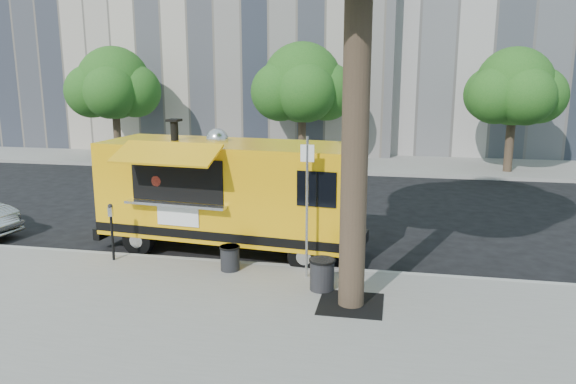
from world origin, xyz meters
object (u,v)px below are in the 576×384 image
far_tree_a (114,83)px  far_tree_c (514,87)px  trash_bin_left (230,257)px  parking_meter (111,225)px  food_truck (228,192)px  trash_bin_right (322,274)px  sign_post (307,199)px  far_tree_b (302,83)px

far_tree_a → far_tree_c: bearing=0.3°
far_tree_c → trash_bin_left: (-8.16, -13.87, -3.28)m
far_tree_a → far_tree_c: (18.00, 0.10, -0.06)m
far_tree_c → parking_meter: 17.82m
parking_meter → food_truck: bearing=33.3°
far_tree_a → trash_bin_right: 19.08m
far_tree_a → parking_meter: bearing=-62.9°
far_tree_c → trash_bin_left: size_ratio=9.59×
trash_bin_left → parking_meter: bearing=177.6°
sign_post → trash_bin_right: size_ratio=4.73×
food_truck → trash_bin_right: size_ratio=10.64×
far_tree_a → far_tree_b: 9.01m
sign_post → trash_bin_right: 1.56m
far_tree_b → food_truck: bearing=-88.5°
far_tree_a → trash_bin_right: size_ratio=8.44×
sign_post → parking_meter: 4.64m
parking_meter → far_tree_a: bearing=117.1°
trash_bin_left → trash_bin_right: size_ratio=0.86×
far_tree_a → food_truck: far_tree_a is taller
trash_bin_left → trash_bin_right: 2.25m
far_tree_b → trash_bin_left: (0.84, -14.17, -3.39)m
parking_meter → food_truck: size_ratio=0.20×
food_truck → far_tree_c: bearing=60.3°
trash_bin_right → sign_post: bearing=123.2°
sign_post → far_tree_c: bearing=65.2°
food_truck → trash_bin_right: bearing=-36.0°
far_tree_b → sign_post: 14.61m
far_tree_c → sign_post: (-6.45, -13.95, -1.87)m
trash_bin_left → food_truck: bearing=107.5°
far_tree_a → sign_post: (11.55, -13.85, -1.93)m
far_tree_b → sign_post: (2.55, -14.25, -1.98)m
far_tree_a → food_truck: (9.32, -12.13, -2.25)m
food_truck → trash_bin_right: (2.65, -2.36, -1.04)m
far_tree_a → food_truck: 15.46m
far_tree_b → trash_bin_left: bearing=-86.6°
far_tree_b → food_truck: 12.74m
far_tree_b → trash_bin_right: bearing=-78.7°
far_tree_b → far_tree_c: bearing=-1.9°
far_tree_b → sign_post: size_ratio=1.83×
far_tree_a → trash_bin_left: far_tree_a is taller
parking_meter → far_tree_c: bearing=51.3°
far_tree_c → parking_meter: (-11.00, -13.75, -2.74)m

